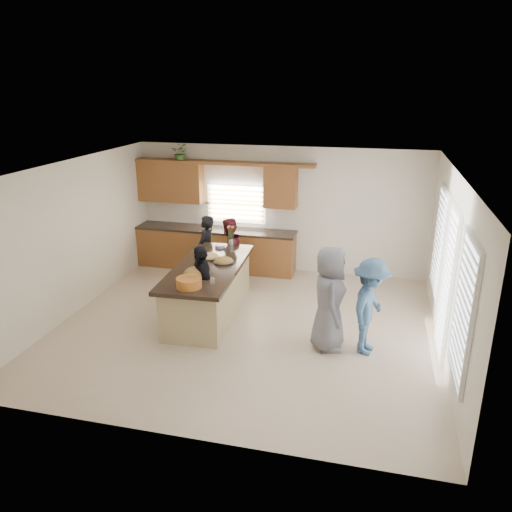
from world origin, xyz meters
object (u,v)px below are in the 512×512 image
(island, at_px, (209,291))
(woman_left_mid, at_px, (229,252))
(woman_right_back, at_px, (370,307))
(woman_right_front, at_px, (329,299))
(woman_left_back, at_px, (206,250))
(woman_left_front, at_px, (202,286))
(salad_bowl, at_px, (189,282))

(island, relative_size, woman_left_mid, 1.88)
(woman_right_back, relative_size, woman_right_front, 0.91)
(woman_left_back, height_order, woman_left_mid, woman_left_back)
(woman_left_back, relative_size, woman_left_mid, 1.01)
(woman_left_back, xyz_separation_m, woman_left_front, (0.56, -1.85, -0.01))
(woman_right_front, bearing_deg, woman_left_mid, 34.26)
(woman_right_back, xyz_separation_m, woman_right_front, (-0.63, -0.01, 0.08))
(island, xyz_separation_m, woman_left_front, (0.02, -0.40, 0.28))
(island, distance_m, woman_left_mid, 1.47)
(woman_right_back, bearing_deg, woman_right_front, 104.16)
(salad_bowl, xyz_separation_m, woman_left_mid, (-0.08, 2.46, -0.31))
(island, bearing_deg, woman_left_front, -89.73)
(woman_left_front, relative_size, woman_right_back, 0.93)
(woman_left_back, bearing_deg, woman_left_front, 23.62)
(woman_left_front, bearing_deg, island, 147.93)
(woman_left_back, bearing_deg, woman_left_mid, 97.03)
(island, relative_size, woman_right_back, 1.76)
(woman_left_back, height_order, woman_right_front, woman_right_front)
(island, bearing_deg, woman_left_back, 107.64)
(salad_bowl, distance_m, woman_left_back, 2.54)
(salad_bowl, xyz_separation_m, woman_right_front, (2.23, 0.29, -0.18))
(woman_right_back, bearing_deg, island, 89.76)
(woman_left_front, bearing_deg, woman_right_back, 48.73)
(woman_left_back, distance_m, woman_right_back, 4.06)
(woman_left_mid, relative_size, woman_right_back, 0.93)
(woman_left_back, bearing_deg, woman_right_front, 59.12)
(woman_right_front, bearing_deg, woman_right_back, -102.02)
(island, height_order, woman_left_mid, woman_left_mid)
(woman_left_front, distance_m, woman_right_back, 2.89)
(island, xyz_separation_m, woman_right_back, (2.90, -0.72, 0.33))
(woman_left_back, relative_size, woman_right_front, 0.86)
(island, xyz_separation_m, woman_left_mid, (-0.04, 1.45, 0.28))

